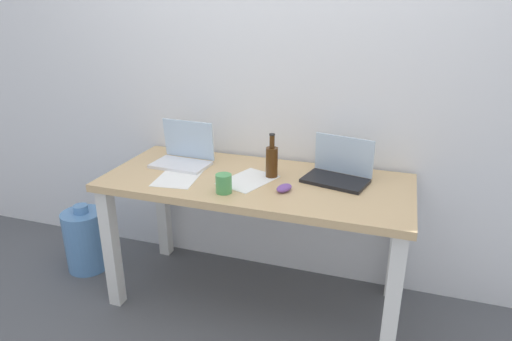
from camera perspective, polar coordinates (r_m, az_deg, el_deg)
ground_plane at (r=2.75m, az=-0.00°, el=-15.94°), size 8.00×8.00×0.00m
back_wall at (r=2.61m, az=2.89°, el=13.25°), size 5.20×0.08×2.60m
desk at (r=2.41m, az=-0.00°, el=-3.54°), size 1.62×0.70×0.76m
laptop_left at (r=2.61m, az=-9.22°, el=2.00°), size 0.33×0.23×0.24m
laptop_right at (r=2.38m, az=10.47°, el=-0.09°), size 0.36×0.28×0.22m
beer_bottle at (r=2.37m, az=2.03°, el=1.25°), size 0.06×0.06×0.24m
computer_mouse at (r=2.22m, az=3.62°, el=-2.24°), size 0.09×0.11×0.03m
coffee_mug at (r=2.20m, az=-4.14°, el=-1.67°), size 0.08×0.08×0.09m
paper_sheet_front_left at (r=2.43m, az=-9.89°, el=-0.85°), size 0.24×0.32×0.00m
paper_sheet_center at (r=2.36m, az=-0.99°, el=-1.22°), size 0.30×0.35×0.00m
water_cooler_jug at (r=3.11m, az=-20.95°, el=-8.27°), size 0.26×0.26×0.45m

